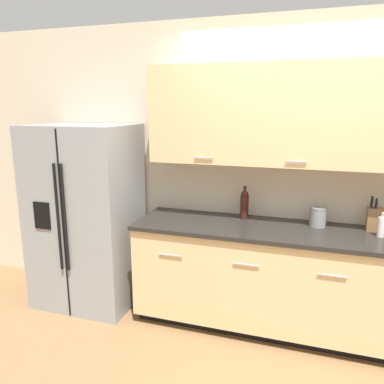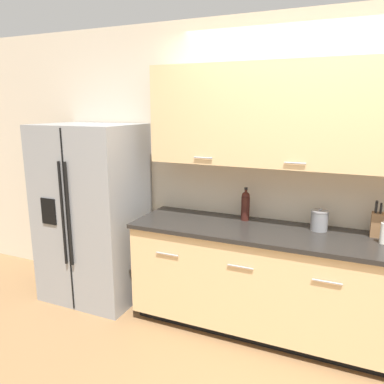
{
  "view_description": "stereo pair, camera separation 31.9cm",
  "coord_description": "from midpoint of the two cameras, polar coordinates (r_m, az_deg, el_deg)",
  "views": [
    {
      "loc": [
        -0.1,
        -2.29,
        1.86
      ],
      "look_at": [
        -1.05,
        0.67,
        1.15
      ],
      "focal_mm": 35.0,
      "sensor_mm": 36.0,
      "label": 1
    },
    {
      "loc": [
        0.2,
        -2.18,
        1.86
      ],
      "look_at": [
        -1.05,
        0.67,
        1.15
      ],
      "focal_mm": 35.0,
      "sensor_mm": 36.0,
      "label": 2
    }
  ],
  "objects": [
    {
      "name": "soap_dispenser",
      "position": [
        3.09,
        29.92,
        -5.48
      ],
      "size": [
        0.06,
        0.05,
        0.19
      ],
      "color": "silver",
      "rests_on": "counter_unit"
    },
    {
      "name": "refrigerator",
      "position": [
        3.72,
        -12.51,
        -3.18
      ],
      "size": [
        0.92,
        0.73,
        1.7
      ],
      "color": "gray",
      "rests_on": "ground_plane"
    },
    {
      "name": "counter_unit",
      "position": [
        3.24,
        17.23,
        -13.4
      ],
      "size": [
        2.59,
        0.64,
        0.9
      ],
      "color": "black",
      "rests_on": "ground_plane"
    },
    {
      "name": "steel_canister",
      "position": [
        3.19,
        21.59,
        -4.08
      ],
      "size": [
        0.14,
        0.14,
        0.18
      ],
      "color": "gray",
      "rests_on": "counter_unit"
    },
    {
      "name": "knife_block",
      "position": [
        3.23,
        29.21,
        -4.36
      ],
      "size": [
        0.12,
        0.09,
        0.28
      ],
      "color": "olive",
      "rests_on": "counter_unit"
    },
    {
      "name": "wine_bottle",
      "position": [
        3.28,
        10.93,
        -2.03
      ],
      "size": [
        0.07,
        0.07,
        0.29
      ],
      "color": "#3D1914",
      "rests_on": "counter_unit"
    },
    {
      "name": "wall_back",
      "position": [
        3.22,
        21.48,
        4.9
      ],
      "size": [
        10.0,
        0.39,
        2.6
      ],
      "color": "beige",
      "rests_on": "ground_plane"
    }
  ]
}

